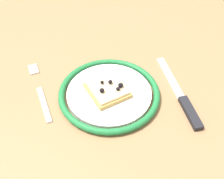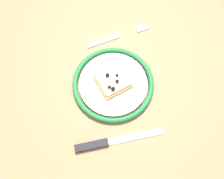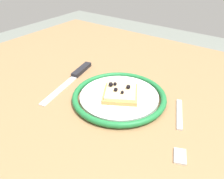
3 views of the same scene
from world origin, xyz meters
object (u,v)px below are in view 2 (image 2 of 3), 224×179
(pizza_slice_near, at_px, (112,81))
(plate, at_px, (111,84))
(dining_table, at_px, (113,98))
(fork, at_px, (118,36))
(knife, at_px, (103,143))

(pizza_slice_near, bearing_deg, plate, -28.54)
(dining_table, bearing_deg, fork, 175.23)
(knife, bearing_deg, fork, 173.50)
(plate, distance_m, fork, 0.17)
(knife, bearing_deg, plate, 173.47)
(pizza_slice_near, bearing_deg, fork, 174.10)
(fork, bearing_deg, knife, -6.50)
(pizza_slice_near, height_order, knife, pizza_slice_near)
(pizza_slice_near, relative_size, fork, 0.61)
(pizza_slice_near, distance_m, knife, 0.18)
(dining_table, bearing_deg, knife, -8.35)
(plate, xyz_separation_m, knife, (0.17, -0.02, -0.00))
(dining_table, height_order, pizza_slice_near, pizza_slice_near)
(plate, relative_size, pizza_slice_near, 2.01)
(plate, height_order, knife, plate)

